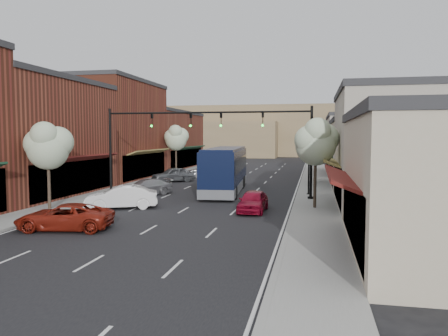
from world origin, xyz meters
The scene contains 28 objects.
ground centered at (0.00, 0.00, 0.00)m, with size 160.00×160.00×0.00m, color black.
sidewalk_left centered at (-8.40, 18.50, 0.07)m, with size 2.80×73.00×0.15m, color gray.
sidewalk_right centered at (8.40, 18.50, 0.07)m, with size 2.80×73.00×0.15m, color gray.
curb_left centered at (-7.00, 18.50, 0.07)m, with size 0.25×73.00×0.17m, color gray.
curb_right centered at (7.00, 18.50, 0.07)m, with size 0.25×73.00×0.17m, color gray.
bldg_left_midnear centered at (-14.23, 6.00, 4.66)m, with size 10.14×14.10×9.40m.
bldg_left_midfar centered at (-14.24, 20.00, 5.40)m, with size 10.14×14.10×10.90m.
bldg_left_far centered at (-14.22, 36.00, 4.16)m, with size 10.14×18.10×8.40m.
bldg_right_midnear centered at (13.72, 6.00, 3.91)m, with size 9.14×12.10×7.90m.
bldg_right_midfar centered at (13.70, 18.00, 3.17)m, with size 9.14×12.10×6.40m.
bldg_right_far centered at (13.71, 32.00, 3.66)m, with size 9.14×16.10×7.40m.
hill_far centered at (0.00, 90.00, 6.00)m, with size 120.00×30.00×12.00m, color #7A6647.
hill_near centered at (-25.00, 78.00, 4.00)m, with size 50.00×20.00×8.00m, color #7A6647.
signal_mast_right centered at (5.62, 8.00, 4.62)m, with size 8.22×0.46×7.00m.
signal_mast_left centered at (-5.62, 8.00, 4.62)m, with size 8.22×0.46×7.00m.
tree_right_near centered at (8.35, 3.94, 4.45)m, with size 2.85×2.65×5.95m.
tree_right_far centered at (8.35, 19.94, 3.99)m, with size 2.85×2.65×5.43m.
tree_left_near centered at (-8.25, -0.06, 4.22)m, with size 2.85×2.65×5.69m.
tree_left_far centered at (-8.25, 25.94, 4.60)m, with size 2.85×2.65×6.13m.
lamp_post_near centered at (7.80, 10.50, 3.01)m, with size 0.44×0.44×4.44m.
lamp_post_far centered at (7.80, 28.00, 3.01)m, with size 0.44×0.44×4.44m.
coach_bus centered at (0.80, 11.63, 1.97)m, with size 3.75×12.57×3.79m.
red_hatchback centered at (4.48, 2.37, 0.69)m, with size 1.62×4.03×1.37m, color maroon.
parked_car_a centered at (-4.20, -4.90, 0.67)m, with size 2.24×4.85×1.35m, color maroon.
parked_car_b centered at (-4.20, 1.81, 0.77)m, with size 1.63×4.67×1.54m, color white.
parked_car_c centered at (-5.17, 8.29, 0.65)m, with size 1.83×4.49×1.30m, color gray.
parked_car_d centered at (-6.20, 18.55, 0.77)m, with size 1.82×4.53×1.54m, color #4F5256.
parked_car_e centered at (-4.20, 24.34, 0.69)m, with size 1.45×4.16×1.37m, color gray.
Camera 1 is at (8.26, -24.76, 4.79)m, focal length 35.00 mm.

